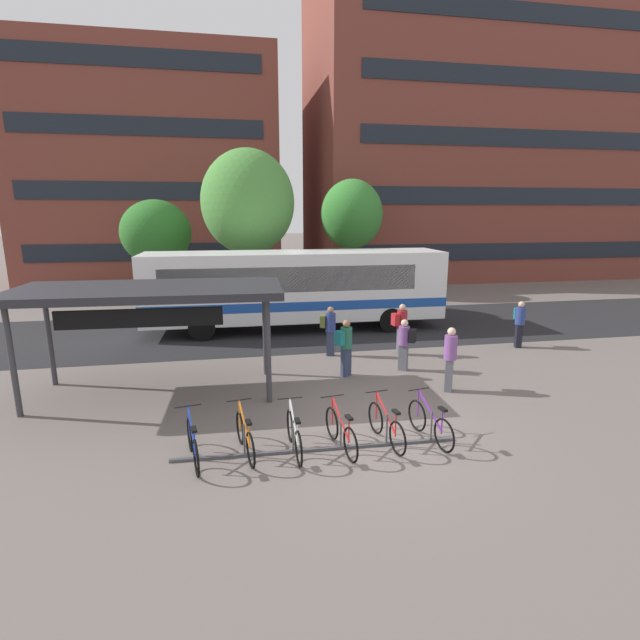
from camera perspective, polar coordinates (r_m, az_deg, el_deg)
The scene contains 22 objects.
ground at distance 10.63m, azimuth 7.13°, elevation -13.81°, with size 200.00×200.00×0.00m, color #6B605B.
bus_lane_asphalt at distance 19.75m, azimuth -1.57°, elevation -1.02°, with size 80.00×7.20×0.01m, color #232326.
city_bus at distance 19.34m, azimuth -2.79°, elevation 4.02°, with size 12.06×2.70×3.20m.
bike_rack at distance 9.96m, azimuth -0.35°, elevation -15.05°, with size 5.84×0.24×0.70m.
parked_bicycle_blue_0 at distance 9.73m, azimuth -15.12°, elevation -14.30°, with size 0.53×1.70×0.99m.
parked_bicycle_orange_1 at distance 9.80m, azimuth -9.05°, elevation -13.78°, with size 0.52×1.71×0.99m.
parked_bicycle_white_2 at distance 9.77m, azimuth -3.14°, elevation -13.72°, with size 0.52×1.72×0.99m.
parked_bicycle_red_3 at distance 9.88m, azimuth 2.54°, elevation -13.38°, with size 0.52×1.71×0.99m.
parked_bicycle_red_4 at distance 10.21m, azimuth 7.99°, elevation -12.60°, with size 0.52×1.71×0.99m.
parked_bicycle_purple_5 at distance 10.50m, azimuth 13.15°, elevation -12.09°, with size 0.52×1.71×0.99m.
transit_shelter at distance 12.88m, azimuth -19.95°, elevation 2.95°, with size 6.83×3.18×2.89m.
commuter_maroon_pack_0 at distance 13.16m, azimuth 15.46°, elevation -4.03°, with size 0.52×0.60×1.78m.
commuter_teal_pack_1 at distance 13.85m, azimuth 3.08°, elevation -2.93°, with size 0.60×0.52×1.71m.
commuter_red_pack_2 at distance 16.14m, azimuth 9.75°, elevation -0.69°, with size 0.56×0.39×1.76m.
commuter_teal_pack_3 at distance 18.28m, azimuth 22.97°, elevation -0.09°, with size 0.45×0.59×1.68m.
commuter_black_pack_4 at distance 14.59m, azimuth 10.24°, elevation -2.55°, with size 0.60×0.55×1.60m.
commuter_olive_pack_5 at distance 15.84m, azimuth 1.15°, elevation -0.93°, with size 0.58×0.44×1.69m.
street_tree_0 at distance 26.63m, azimuth -19.19°, elevation 9.92°, with size 3.62×3.62×5.41m.
street_tree_1 at distance 27.67m, azimuth 3.86°, elevation 12.59°, with size 3.51×3.51×6.59m.
street_tree_2 at distance 23.05m, azimuth -8.70°, elevation 13.86°, with size 4.36×4.36×7.64m.
building_left_wing at distance 38.99m, azimuth -18.91°, elevation 16.36°, with size 16.87×13.50×15.11m.
building_right_wing at distance 41.62m, azimuth 20.41°, elevation 23.11°, with size 27.84×12.50×25.32m.
Camera 1 is at (-2.99, -9.02, 4.76)m, focal length 26.49 mm.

